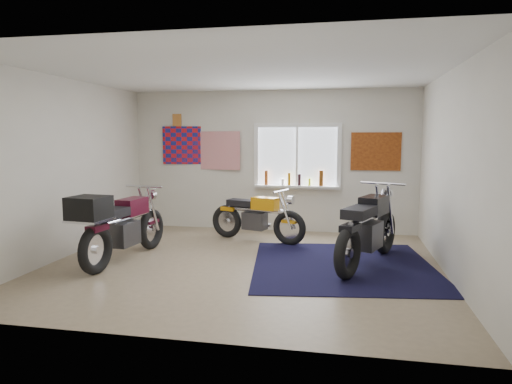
% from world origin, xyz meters
% --- Properties ---
extents(ground, '(5.50, 5.50, 0.00)m').
position_xyz_m(ground, '(0.00, 0.00, 0.00)').
color(ground, '#9E896B').
rests_on(ground, ground).
extents(room_shell, '(5.50, 5.50, 5.50)m').
position_xyz_m(room_shell, '(0.00, 0.00, 1.64)').
color(room_shell, white).
rests_on(room_shell, ground).
extents(navy_rug, '(2.83, 2.91, 0.01)m').
position_xyz_m(navy_rug, '(1.40, 0.20, 0.01)').
color(navy_rug, black).
rests_on(navy_rug, ground).
extents(window_assembly, '(1.66, 0.17, 1.26)m').
position_xyz_m(window_assembly, '(0.50, 2.47, 1.37)').
color(window_assembly, white).
rests_on(window_assembly, room_shell).
extents(oil_bottles, '(1.13, 0.09, 0.30)m').
position_xyz_m(oil_bottles, '(0.54, 2.40, 1.03)').
color(oil_bottles, brown).
rests_on(oil_bottles, window_assembly).
extents(flag_display, '(1.60, 0.10, 1.17)m').
position_xyz_m(flag_display, '(-1.90, 2.48, 2.15)').
color(flag_display, red).
rests_on(flag_display, room_shell).
extents(triumph_poster, '(0.90, 0.03, 0.70)m').
position_xyz_m(triumph_poster, '(1.95, 2.48, 1.55)').
color(triumph_poster, '#A54C14').
rests_on(triumph_poster, room_shell).
extents(yellow_triumph, '(1.79, 0.74, 0.93)m').
position_xyz_m(yellow_triumph, '(-0.10, 1.50, 0.41)').
color(yellow_triumph, black).
rests_on(yellow_triumph, ground).
extents(black_chrome_bike, '(1.02, 2.13, 1.15)m').
position_xyz_m(black_chrome_bike, '(1.74, 0.32, 0.50)').
color(black_chrome_bike, black).
rests_on(black_chrome_bike, navy_rug).
extents(maroon_tourer, '(0.71, 2.10, 1.07)m').
position_xyz_m(maroon_tourer, '(-1.77, -0.27, 0.56)').
color(maroon_tourer, black).
rests_on(maroon_tourer, ground).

